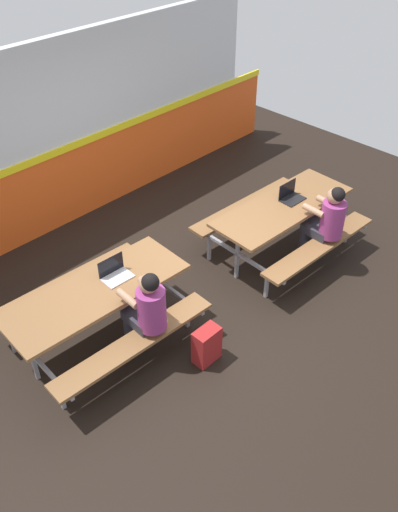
% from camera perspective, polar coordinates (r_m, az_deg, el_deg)
% --- Properties ---
extents(ground_plane, '(10.00, 10.00, 0.02)m').
position_cam_1_polar(ground_plane, '(6.81, 0.42, -3.96)').
color(ground_plane, black).
extents(accent_backdrop, '(8.00, 0.14, 2.60)m').
position_cam_1_polar(accent_backdrop, '(7.79, -13.49, 12.02)').
color(accent_backdrop, '#E55119').
rests_on(accent_backdrop, ground).
extents(picnic_table_left, '(2.06, 1.64, 0.74)m').
position_cam_1_polar(picnic_table_left, '(5.94, -10.62, -4.72)').
color(picnic_table_left, brown).
rests_on(picnic_table_left, ground).
extents(picnic_table_right, '(2.06, 1.64, 0.74)m').
position_cam_1_polar(picnic_table_right, '(7.21, 8.73, 4.22)').
color(picnic_table_right, brown).
rests_on(picnic_table_right, ground).
extents(student_nearer, '(0.37, 0.53, 1.21)m').
position_cam_1_polar(student_nearer, '(5.60, -5.49, -5.49)').
color(student_nearer, '#2D2D38').
rests_on(student_nearer, ground).
extents(student_further, '(0.37, 0.53, 1.21)m').
position_cam_1_polar(student_further, '(7.01, 13.30, 3.75)').
color(student_further, '#2D2D38').
rests_on(student_further, ground).
extents(laptop_silver, '(0.33, 0.24, 0.22)m').
position_cam_1_polar(laptop_silver, '(5.94, -8.82, -1.81)').
color(laptop_silver, silver).
rests_on(laptop_silver, picnic_table_left).
extents(laptop_dark, '(0.33, 0.24, 0.22)m').
position_cam_1_polar(laptop_dark, '(7.24, 9.62, 6.27)').
color(laptop_dark, black).
rests_on(laptop_dark, picnic_table_right).
extents(backpack_dark, '(0.30, 0.22, 0.44)m').
position_cam_1_polar(backpack_dark, '(5.89, 0.76, -9.36)').
color(backpack_dark, maroon).
rests_on(backpack_dark, ground).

